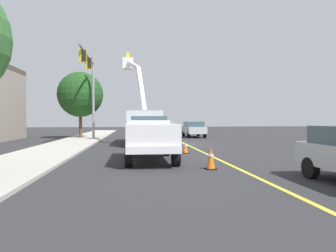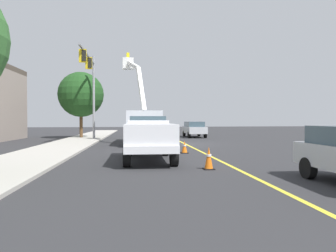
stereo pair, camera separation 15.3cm
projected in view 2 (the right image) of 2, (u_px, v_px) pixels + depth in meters
ground at (185, 144)px, 23.81m from camera, size 120.00×120.00×0.00m
sidewalk_far_side at (69, 144)px, 22.90m from camera, size 60.11×7.46×0.12m
lane_centre_stripe at (185, 144)px, 23.81m from camera, size 49.91×3.38×0.01m
utility_bucket_truck at (143, 123)px, 24.56m from camera, size 8.34×3.10×7.51m
service_pickup_truck at (149, 136)px, 14.08m from camera, size 5.72×2.48×2.06m
passing_minivan at (194, 128)px, 33.37m from camera, size 4.91×2.21×1.69m
traffic_cone_leading at (209, 158)px, 11.58m from camera, size 0.40×0.40×0.86m
traffic_cone_mid_front at (184, 147)px, 17.23m from camera, size 0.40×0.40×0.69m
traffic_cone_mid_rear at (172, 140)px, 23.20m from camera, size 0.40×0.40×0.78m
traffic_cone_trailing at (164, 135)px, 29.08m from camera, size 0.40×0.40×0.83m
traffic_signal_mast at (90, 78)px, 26.72m from camera, size 7.54×0.78×7.90m
street_tree_right at (81, 95)px, 30.98m from camera, size 4.54×4.54×6.72m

